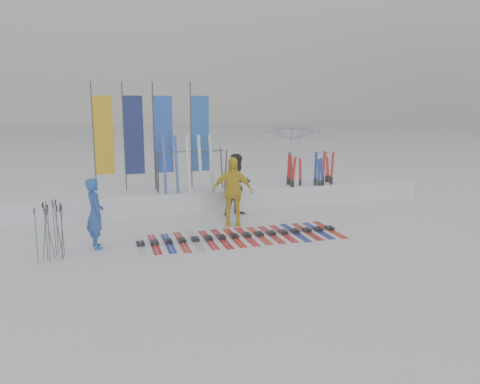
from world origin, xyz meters
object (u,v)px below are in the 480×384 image
object	(u,v)px
person_blue	(95,213)
ski_rack	(191,165)
ski_row	(240,236)
person_black	(238,185)
person_yellow	(232,191)
tent_canopy	(293,158)

from	to	relation	value
person_blue	ski_rack	size ratio (longest dim) A/B	0.77
person_blue	ski_rack	distance (m)	4.14
ski_rack	ski_row	bearing A→B (deg)	-79.59
ski_row	ski_rack	world-z (taller)	ski_rack
person_blue	ski_row	size ratio (longest dim) A/B	0.32
person_blue	ski_row	xyz separation A→B (m)	(3.32, -0.13, -0.75)
person_blue	ski_rack	xyz separation A→B (m)	(2.74, 3.05, 0.59)
person_black	ski_row	xyz separation A→B (m)	(-0.58, -2.20, -0.86)
ski_rack	person_blue	bearing A→B (deg)	-131.90
person_black	person_yellow	world-z (taller)	person_yellow
person_blue	person_black	distance (m)	4.41
ski_rack	person_black	bearing A→B (deg)	-40.39
tent_canopy	ski_rack	distance (m)	4.58
person_blue	person_black	world-z (taller)	person_black
person_black	tent_canopy	bearing A→B (deg)	22.17
person_blue	person_yellow	xyz separation A→B (m)	(3.44, 1.03, 0.12)
person_yellow	tent_canopy	bearing A→B (deg)	65.52
tent_canopy	ski_row	distance (m)	6.39
person_blue	person_black	bearing A→B (deg)	-74.68
ski_row	tent_canopy	bearing A→B (deg)	55.89
ski_row	ski_rack	distance (m)	3.51
person_black	person_blue	bearing A→B (deg)	-175.49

